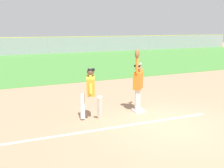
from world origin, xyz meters
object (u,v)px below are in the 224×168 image
at_px(fielder, 138,81).
at_px(parked_car_black, 7,47).
at_px(runner, 91,90).
at_px(baseball, 140,64).
at_px(parked_car_blue, 55,45).
at_px(parked_car_white, 133,43).
at_px(first_base, 138,110).
at_px(parked_car_red, 96,44).

xyz_separation_m(fielder, parked_car_black, (-4.15, 26.52, -0.45)).
bearing_deg(fielder, runner, 45.86).
distance_m(fielder, baseball, 0.66).
distance_m(parked_car_blue, parked_car_white, 12.44).
relative_size(first_base, fielder, 0.17).
relative_size(first_base, baseball, 5.14).
bearing_deg(parked_car_blue, parked_car_black, -172.61).
relative_size(fielder, parked_car_white, 0.52).
bearing_deg(first_base, runner, -178.93).
bearing_deg(runner, first_base, 19.23).
relative_size(fielder, baseball, 30.81).
height_order(runner, parked_car_black, runner).
bearing_deg(baseball, fielder, -134.38).
xyz_separation_m(first_base, parked_car_white, (14.37, 27.27, 0.63)).
relative_size(fielder, runner, 1.33).
height_order(baseball, parked_car_black, baseball).
relative_size(baseball, parked_car_blue, 0.02).
height_order(first_base, runner, runner).
xyz_separation_m(parked_car_blue, parked_car_red, (5.93, -0.63, 0.00)).
distance_m(fielder, parked_car_black, 26.85).
bearing_deg(parked_car_white, runner, -120.26).
height_order(fielder, baseball, fielder).
bearing_deg(parked_car_red, parked_car_blue, 175.62).
height_order(runner, parked_car_white, runner).
distance_m(runner, parked_car_blue, 27.62).
distance_m(runner, parked_car_black, 26.69).
bearing_deg(parked_car_red, first_base, -104.73).
distance_m(baseball, parked_car_red, 27.56).
bearing_deg(first_base, parked_car_red, 73.57).
distance_m(parked_car_black, parked_car_blue, 6.15).
height_order(first_base, parked_car_blue, parked_car_blue).
relative_size(parked_car_black, parked_car_red, 1.03).
bearing_deg(first_base, baseball, 52.20).
bearing_deg(parked_car_black, parked_car_red, -6.02).
height_order(parked_car_black, parked_car_blue, same).
xyz_separation_m(baseball, parked_car_blue, (1.75, 27.08, -1.04)).
bearing_deg(parked_car_blue, parked_car_red, -5.88).
xyz_separation_m(parked_car_black, parked_car_white, (18.54, 0.72, 0.00)).
height_order(fielder, parked_car_black, fielder).
relative_size(baseball, parked_car_red, 0.02).
distance_m(first_base, parked_car_black, 26.89).
relative_size(parked_car_blue, parked_car_white, 1.00).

